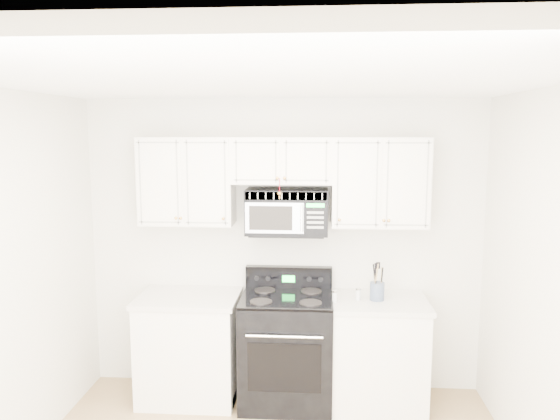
{
  "coord_description": "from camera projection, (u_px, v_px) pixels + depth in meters",
  "views": [
    {
      "loc": [
        0.31,
        -3.02,
        2.32
      ],
      "look_at": [
        0.0,
        1.3,
        1.69
      ],
      "focal_mm": 35.0,
      "sensor_mm": 36.0,
      "label": 1
    }
  ],
  "objects": [
    {
      "name": "range",
      "position": [
        287.0,
        347.0,
        4.68
      ],
      "size": [
        0.77,
        0.7,
        1.12
      ],
      "color": "black",
      "rests_on": "ground"
    },
    {
      "name": "shaker_salt",
      "position": [
        335.0,
        296.0,
        4.49
      ],
      "size": [
        0.04,
        0.04,
        0.1
      ],
      "color": "silver",
      "rests_on": "base_cabinet_right"
    },
    {
      "name": "room",
      "position": [
        264.0,
        309.0,
        3.15
      ],
      "size": [
        3.51,
        3.51,
        2.61
      ],
      "color": "#927952",
      "rests_on": "ground"
    },
    {
      "name": "base_cabinet_right",
      "position": [
        375.0,
        356.0,
        4.64
      ],
      "size": [
        0.86,
        0.65,
        0.92
      ],
      "color": "white",
      "rests_on": "ground"
    },
    {
      "name": "microwave",
      "position": [
        287.0,
        211.0,
        4.65
      ],
      "size": [
        0.69,
        0.4,
        0.38
      ],
      "color": "black",
      "rests_on": "ground"
    },
    {
      "name": "base_cabinet_left",
      "position": [
        190.0,
        350.0,
        4.76
      ],
      "size": [
        0.86,
        0.65,
        0.92
      ],
      "color": "white",
      "rests_on": "ground"
    },
    {
      "name": "utensil_crock",
      "position": [
        377.0,
        290.0,
        4.55
      ],
      "size": [
        0.12,
        0.12,
        0.32
      ],
      "color": "#4A596D",
      "rests_on": "base_cabinet_right"
    },
    {
      "name": "shaker_pepper",
      "position": [
        358.0,
        294.0,
        4.55
      ],
      "size": [
        0.04,
        0.04,
        0.1
      ],
      "color": "silver",
      "rests_on": "base_cabinet_right"
    },
    {
      "name": "upper_cabinets",
      "position": [
        282.0,
        177.0,
        4.63
      ],
      "size": [
        2.44,
        0.37,
        0.75
      ],
      "color": "white",
      "rests_on": "ground"
    }
  ]
}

